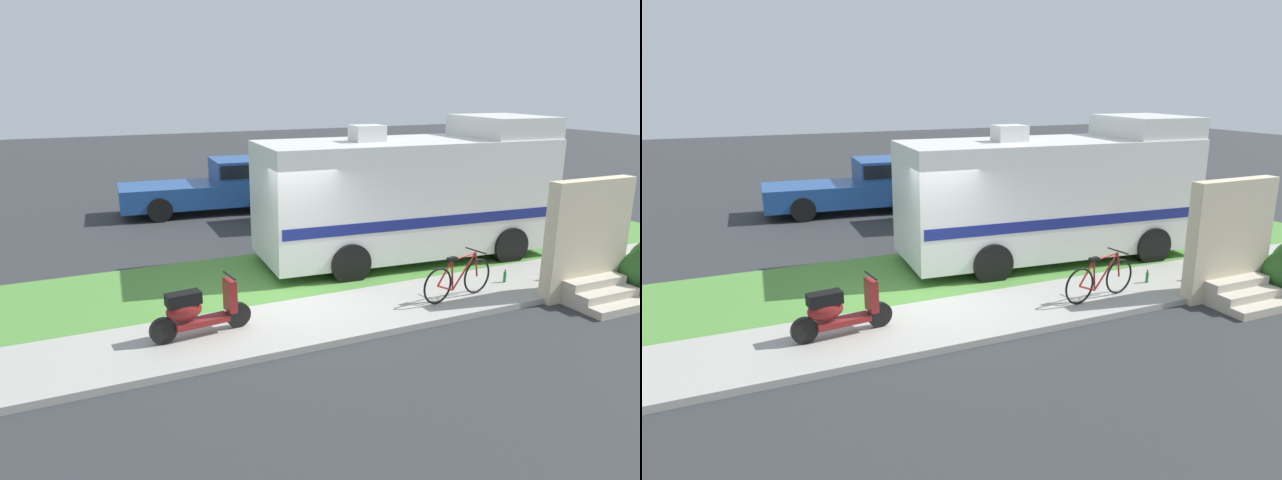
% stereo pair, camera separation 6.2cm
% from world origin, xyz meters
% --- Properties ---
extents(ground_plane, '(80.00, 80.00, 0.00)m').
position_xyz_m(ground_plane, '(0.00, 0.00, 0.00)').
color(ground_plane, '#2D3033').
extents(sidewalk, '(24.00, 2.00, 0.12)m').
position_xyz_m(sidewalk, '(0.00, -1.20, 0.06)').
color(sidewalk, '#9E9B93').
rests_on(sidewalk, ground).
extents(grass_strip, '(24.00, 3.40, 0.08)m').
position_xyz_m(grass_strip, '(0.00, 1.50, 0.04)').
color(grass_strip, '#4C8438').
rests_on(grass_strip, ground).
extents(motorhome_rv, '(7.20, 3.00, 3.41)m').
position_xyz_m(motorhome_rv, '(3.72, 1.46, 1.62)').
color(motorhome_rv, silver).
rests_on(motorhome_rv, ground).
extents(scooter, '(1.74, 0.52, 0.97)m').
position_xyz_m(scooter, '(-2.05, -1.08, 0.58)').
color(scooter, black).
rests_on(scooter, ground).
extents(bicycle, '(1.77, 0.52, 0.91)m').
position_xyz_m(bicycle, '(2.93, -1.48, 0.52)').
color(bicycle, black).
rests_on(bicycle, ground).
extents(pickup_truck_near, '(5.17, 2.37, 1.81)m').
position_xyz_m(pickup_truck_near, '(4.01, 5.86, 0.96)').
color(pickup_truck_near, silver).
rests_on(pickup_truck_near, ground).
extents(pickup_truck_far, '(5.63, 2.43, 1.73)m').
position_xyz_m(pickup_truck_far, '(1.13, 8.72, 0.93)').
color(pickup_truck_far, '#1E478C').
rests_on(pickup_truck_far, ground).
extents(porch_steps, '(2.00, 1.26, 2.40)m').
position_xyz_m(porch_steps, '(5.49, -2.29, 0.97)').
color(porch_steps, '#BCB29E').
rests_on(porch_steps, ground).
extents(bottle_green, '(0.07, 0.07, 0.27)m').
position_xyz_m(bottle_green, '(5.36, -1.39, 0.23)').
color(bottle_green, '#19722D').
rests_on(bottle_green, ground).
extents(bottle_spare, '(0.06, 0.06, 0.27)m').
position_xyz_m(bottle_spare, '(4.44, -1.13, 0.24)').
color(bottle_spare, '#19722D').
rests_on(bottle_spare, ground).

